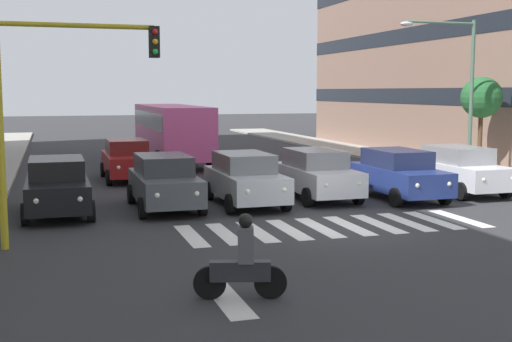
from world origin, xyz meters
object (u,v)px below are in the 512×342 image
Objects in this scene: bus_behind_traffic at (171,127)px; traffic_light_gantry at (47,95)px; street_tree_1 at (482,98)px; car_5 at (57,186)px; motorcycle_with_rider at (242,264)px; car_4 at (164,181)px; car_3 at (245,179)px; car_1 at (398,174)px; car_row2_0 at (127,159)px; street_lamp_left at (459,79)px; car_2 at (316,174)px; car_0 at (459,169)px.

traffic_light_gantry reaches higher than bus_behind_traffic.
bus_behind_traffic is 2.47× the size of street_tree_1.
car_5 reaches higher than motorcycle_with_rider.
car_3 is at bearing 178.48° from car_4.
car_1 is 0.42× the size of bus_behind_traffic.
car_row2_0 is (8.50, -7.86, 0.00)m from car_1.
street_lamp_left reaches higher than traffic_light_gantry.
car_3 is 0.42× the size of bus_behind_traffic.
bus_behind_traffic is at bearing -115.34° from car_row2_0.
motorcycle_with_rider is 0.25× the size of street_lamp_left.
car_3 is (5.47, -0.36, 0.00)m from car_1.
car_row2_0 is (5.77, -6.98, 0.00)m from car_2.
car_1 is 1.00× the size of car_3.
car_row2_0 is at bearing -68.05° from car_3.
car_4 is 2.66× the size of motorcycle_with_rider.
car_4 is 9.70m from motorcycle_with_rider.
car_0 is 14.84m from motorcycle_with_rider.
street_tree_1 is at bearing 143.22° from bus_behind_traffic.
car_1 is (2.82, 0.53, 0.00)m from car_0.
car_2 is at bearing -17.84° from car_1.
car_0 is 14.24m from car_5.
bus_behind_traffic is (8.29, -13.72, 0.97)m from car_0.
car_row2_0 is 7.13m from bus_behind_traffic.
car_3 and car_row2_0 have the same top height.
car_1 is at bearing 137.22° from car_row2_0.
car_0 is at bearing -138.70° from motorcycle_with_rider.
car_3 is 8.09m from car_row2_0.
car_row2_0 is at bearing -104.80° from traffic_light_gantry.
car_0 and car_row2_0 have the same top height.
street_tree_1 reaches higher than car_row2_0.
car_row2_0 is (11.32, -7.34, 0.00)m from car_0.
car_1 and car_2 have the same top height.
car_4 is at bearing 16.96° from street_tree_1.
car_row2_0 is at bearing 64.66° from bus_behind_traffic.
bus_behind_traffic is 1.60× the size of street_lamp_left.
car_0 is at bearing 121.15° from bus_behind_traffic.
street_tree_1 reaches higher than car_3.
car_3 is at bearing -3.77° from car_1.
car_2 and car_5 have the same top height.
car_3 is 0.81× the size of traffic_light_gantry.
car_4 is 13.84m from street_lamp_left.
car_3 is at bearing 1.15° from car_0.
car_row2_0 is (0.36, -7.43, 0.00)m from car_4.
bus_behind_traffic is at bearing -90.00° from car_3.
bus_behind_traffic reaches higher than car_0.
car_3 is 1.00× the size of car_5.
car_row2_0 is at bearing -42.78° from car_1.
street_lamp_left is 2.49m from street_tree_1.
street_tree_1 is (-9.61, -4.13, 2.56)m from car_2.
car_4 is 3.28m from car_5.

